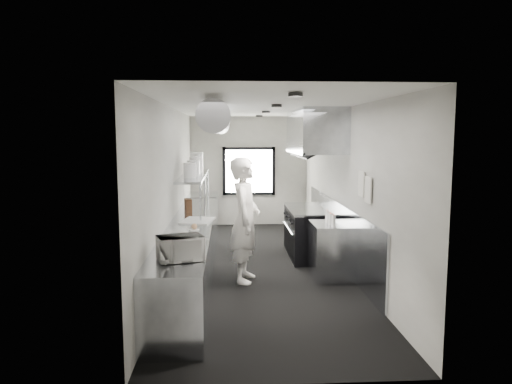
{
  "coord_description": "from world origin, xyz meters",
  "views": [
    {
      "loc": [
        -0.53,
        -8.16,
        2.34
      ],
      "look_at": [
        -0.06,
        -0.2,
        1.37
      ],
      "focal_mm": 33.11,
      "sensor_mm": 36.0,
      "label": 1
    }
  ],
  "objects": [
    {
      "name": "plate_stack_a",
      "position": [
        -1.22,
        0.31,
        1.7
      ],
      "size": [
        0.3,
        0.3,
        0.27
      ],
      "primitive_type": "cylinder",
      "rotation": [
        0.0,
        0.0,
        -0.39
      ],
      "color": "white",
      "rests_on": "pass_shelf"
    },
    {
      "name": "small_plate",
      "position": [
        -1.05,
        -1.11,
        0.91
      ],
      "size": [
        0.2,
        0.2,
        0.01
      ],
      "primitive_type": "cylinder",
      "rotation": [
        0.0,
        0.0,
        0.29
      ],
      "color": "white",
      "rests_on": "prep_counter"
    },
    {
      "name": "wall_back",
      "position": [
        0.0,
        4.0,
        1.4
      ],
      "size": [
        3.0,
        0.02,
        2.8
      ],
      "primitive_type": "cube",
      "color": "#BBBAB2",
      "rests_on": "floor"
    },
    {
      "name": "notice_sheet_b",
      "position": [
        1.47,
        -1.55,
        1.55
      ],
      "size": [
        0.02,
        0.28,
        0.38
      ],
      "primitive_type": "cube",
      "color": "silver",
      "rests_on": "wall_right"
    },
    {
      "name": "wall_front",
      "position": [
        0.0,
        -4.0,
        1.4
      ],
      "size": [
        3.0,
        0.02,
        2.8
      ],
      "primitive_type": "cube",
      "color": "#BBBAB2",
      "rests_on": "floor"
    },
    {
      "name": "squeeze_bottle_b",
      "position": [
        1.09,
        -0.8,
        0.99
      ],
      "size": [
        0.07,
        0.07,
        0.18
      ],
      "primitive_type": "cylinder",
      "rotation": [
        0.0,
        0.0,
        -0.1
      ],
      "color": "silver",
      "rests_on": "bottle_station"
    },
    {
      "name": "squeeze_bottle_e",
      "position": [
        1.12,
        -0.43,
        0.98
      ],
      "size": [
        0.05,
        0.05,
        0.16
      ],
      "primitive_type": "cylinder",
      "rotation": [
        0.0,
        0.0,
        -0.01
      ],
      "color": "silver",
      "rests_on": "bottle_station"
    },
    {
      "name": "wall_right",
      "position": [
        1.5,
        0.0,
        1.4
      ],
      "size": [
        0.02,
        8.0,
        2.8
      ],
      "primitive_type": "cube",
      "color": "#BBBAB2",
      "rests_on": "floor"
    },
    {
      "name": "newspaper",
      "position": [
        -1.04,
        -1.85,
        0.9
      ],
      "size": [
        0.43,
        0.48,
        0.01
      ],
      "primitive_type": "cube",
      "rotation": [
        0.0,
        0.0,
        -0.35
      ],
      "color": "beige",
      "rests_on": "prep_counter"
    },
    {
      "name": "bottle_station",
      "position": [
        1.15,
        -0.7,
        0.45
      ],
      "size": [
        0.65,
        0.8,
        0.9
      ],
      "primitive_type": "cube",
      "color": "#999DA6",
      "rests_on": "floor"
    },
    {
      "name": "plate_stack_c",
      "position": [
        -1.18,
        1.15,
        1.74
      ],
      "size": [
        0.27,
        0.27,
        0.34
      ],
      "primitive_type": "cylinder",
      "rotation": [
        0.0,
        0.0,
        0.14
      ],
      "color": "white",
      "rests_on": "pass_shelf"
    },
    {
      "name": "knife_block",
      "position": [
        -1.28,
        0.57,
        1.03
      ],
      "size": [
        0.16,
        0.25,
        0.25
      ],
      "primitive_type": "cube",
      "rotation": [
        0.0,
        0.0,
        0.28
      ],
      "color": "#4C2C1B",
      "rests_on": "prep_counter"
    },
    {
      "name": "exhaust_hood",
      "position": [
        1.1,
        0.7,
        2.39
      ],
      "size": [
        0.81,
        2.2,
        0.88
      ],
      "color": "#999DA6",
      "rests_on": "ceiling"
    },
    {
      "name": "deli_tub_b",
      "position": [
        -1.3,
        -2.64,
        0.95
      ],
      "size": [
        0.14,
        0.14,
        0.09
      ],
      "primitive_type": "cylinder",
      "rotation": [
        0.0,
        0.0,
        0.09
      ],
      "color": "#ACB3A5",
      "rests_on": "prep_counter"
    },
    {
      "name": "line_cook",
      "position": [
        -0.27,
        -0.78,
        0.99
      ],
      "size": [
        0.59,
        0.79,
        1.98
      ],
      "primitive_type": "imported",
      "rotation": [
        0.0,
        0.0,
        1.41
      ],
      "color": "white",
      "rests_on": "floor"
    },
    {
      "name": "service_window",
      "position": [
        0.0,
        3.96,
        1.4
      ],
      "size": [
        1.36,
        0.05,
        1.25
      ],
      "color": "white",
      "rests_on": "wall_back"
    },
    {
      "name": "range",
      "position": [
        1.04,
        0.7,
        0.47
      ],
      "size": [
        0.88,
        1.6,
        0.94
      ],
      "color": "black",
      "rests_on": "floor"
    },
    {
      "name": "wall_left",
      "position": [
        -1.5,
        0.0,
        1.4
      ],
      "size": [
        0.02,
        8.0,
        2.8
      ],
      "primitive_type": "cube",
      "color": "#BBBAB2",
      "rests_on": "floor"
    },
    {
      "name": "floor",
      "position": [
        0.0,
        0.0,
        0.0
      ],
      "size": [
        3.0,
        8.0,
        0.01
      ],
      "primitive_type": "cube",
      "color": "black",
      "rests_on": "ground"
    },
    {
      "name": "prep_counter",
      "position": [
        -1.15,
        -0.5,
        0.45
      ],
      "size": [
        0.7,
        6.0,
        0.9
      ],
      "primitive_type": "cube",
      "color": "#999DA6",
      "rests_on": "floor"
    },
    {
      "name": "squeeze_bottle_a",
      "position": [
        1.11,
        -0.98,
        0.99
      ],
      "size": [
        0.06,
        0.06,
        0.19
      ],
      "primitive_type": "cylinder",
      "rotation": [
        0.0,
        0.0,
        0.02
      ],
      "color": "silver",
      "rests_on": "bottle_station"
    },
    {
      "name": "pass_shelf",
      "position": [
        -1.19,
        1.0,
        1.54
      ],
      "size": [
        0.45,
        3.0,
        0.68
      ],
      "color": "#999DA6",
      "rests_on": "prep_counter"
    },
    {
      "name": "plate_stack_b",
      "position": [
        -1.18,
        0.65,
        1.72
      ],
      "size": [
        0.29,
        0.29,
        0.3
      ],
      "primitive_type": "cylinder",
      "rotation": [
        0.0,
        0.0,
        0.31
      ],
      "color": "white",
      "rests_on": "pass_shelf"
    },
    {
      "name": "microwave",
      "position": [
        -1.09,
        -2.81,
        1.04
      ],
      "size": [
        0.56,
        0.49,
        0.28
      ],
      "primitive_type": "imported",
      "rotation": [
        0.0,
        0.0,
        0.32
      ],
      "color": "silver",
      "rests_on": "prep_counter"
    },
    {
      "name": "cutting_board",
      "position": [
        -1.05,
        -0.35,
        0.91
      ],
      "size": [
        0.6,
        0.73,
        0.02
      ],
      "primitive_type": "cube",
      "rotation": [
        0.0,
        0.0,
        -0.2
      ],
      "color": "silver",
      "rests_on": "prep_counter"
    },
    {
      "name": "pastry",
      "position": [
        -1.05,
        -1.11,
        0.96
      ],
      "size": [
        0.09,
        0.09,
        0.09
      ],
      "primitive_type": "sphere",
      "color": "tan",
      "rests_on": "small_plate"
    },
    {
      "name": "squeeze_bottle_d",
      "position": [
        1.09,
        -0.6,
        1.0
      ],
      "size": [
        0.07,
        0.07,
        0.19
      ],
      "primitive_type": "cylinder",
      "rotation": [
        0.0,
        0.0,
        0.11
      ],
      "color": "silver",
      "rests_on": "bottle_station"
    },
    {
      "name": "wall_cladding",
      "position": [
        1.48,
        0.3,
        0.55
      ],
      "size": [
        0.03,
        5.5,
        1.1
      ],
      "primitive_type": "cube",
      "color": "#999DA6",
      "rests_on": "wall_right"
    },
    {
      "name": "deli_tub_a",
      "position": [
        -1.31,
        -2.43,
        0.96
      ],
      "size": [
        0.18,
        0.18,
        0.11
      ],
      "primitive_type": "cylinder",
      "rotation": [
        0.0,
        0.0,
        0.21
      ],
      "color": "#ACB3A5",
      "rests_on": "prep_counter"
    },
    {
      "name": "plate_stack_d",
      "position": [
        -1.18,
        1.57,
        1.77
      ],
      "size": [
        0.33,
        0.33,
        0.41
      ],
      "primitive_type": "cylinder",
      "rotation": [
        0.0,
        0.0,
        0.3
      ],
      "color": "white",
      "rests_on": "pass_shelf"
    },
    {
      "name": "far_work_table",
      "position": [
        -1.15,
        3.2,
        0.45
      ],
      "size": [
        0.7,
        1.2,
        0.9
      ],
      "primitive_type": "cube",
      "color": "#999DA6",
      "rests_on": "floor"
    },
    {
      "name": "hvac_duct",
      "position": [
        -0.7,
        0.4,
        2.55
      ],
      "size": [
        0.4,
        6.4,
        0.4
      ],
      "primitive_type": "cylinder",
      "rotation": [
        1.57,
        0.0,
        0.0
      ],
      "color": "#9899A0",
      "rests_on": "ceiling"
    },
    {
      "name": "notice_sheet_a",
      "position": [
        1.47,
        -1.2,
        1.6
      ],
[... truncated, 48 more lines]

